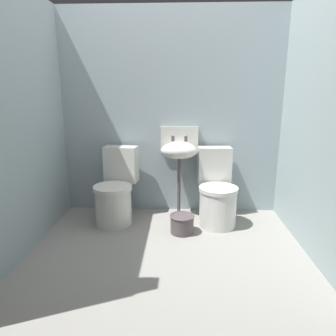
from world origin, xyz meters
TOP-DOWN VIEW (x-y plane):
  - ground_plane at (0.00, 0.00)m, footprint 2.83×2.45m
  - wall_back at (0.00, 1.08)m, footprint 2.83×0.10m
  - wall_left at (-1.27, 0.10)m, footprint 0.10×2.25m
  - wall_right at (1.27, 0.10)m, footprint 0.10×2.25m
  - toilet_left at (-0.58, 0.67)m, footprint 0.46×0.64m
  - toilet_right at (0.50, 0.67)m, footprint 0.42×0.61m
  - sink at (0.10, 0.86)m, footprint 0.42×0.35m
  - bucket at (0.13, 0.40)m, footprint 0.25×0.25m

SIDE VIEW (x-z plane):
  - ground_plane at x=0.00m, z-range -0.08..0.00m
  - bucket at x=0.13m, z-range 0.00..0.19m
  - toilet_left at x=-0.58m, z-range -0.07..0.71m
  - toilet_right at x=0.50m, z-range -0.07..0.71m
  - sink at x=0.10m, z-range 0.26..1.25m
  - wall_back at x=0.00m, z-range 0.00..2.25m
  - wall_left at x=-1.27m, z-range 0.00..2.25m
  - wall_right at x=1.27m, z-range 0.00..2.25m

